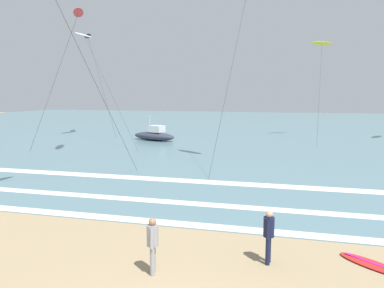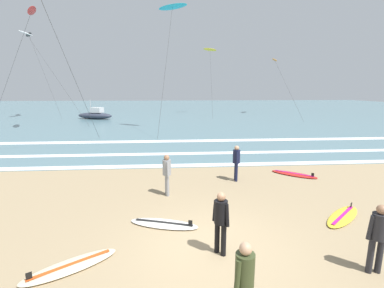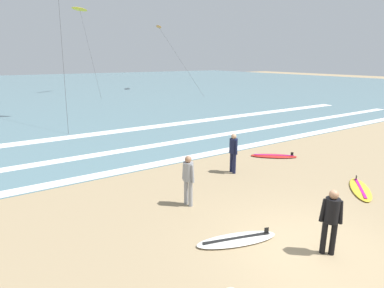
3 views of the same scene
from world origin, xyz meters
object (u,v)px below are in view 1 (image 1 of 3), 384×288
Objects in this scene: surfboard_left_pile at (374,265)px; kite_black_distant_high at (88,37)px; surfer_left_far at (269,232)px; kite_yellow_mid_center at (322,44)px; kite_white_far_left at (84,36)px; surfer_foreground_main at (153,241)px; kite_red_high_right at (78,14)px; offshore_boat at (154,135)px.

kite_black_distant_high is (-25.51, 29.40, 11.42)m from surfboard_left_pile.
surfer_left_far is 0.15× the size of kite_yellow_mid_center.
surfboard_left_pile is at bearing -47.71° from kite_white_far_left.
kite_black_distant_high is at bearing 130.95° from surfboard_left_pile.
kite_white_far_left is (-18.80, 29.29, 10.29)m from surfer_foreground_main.
surfer_foreground_main is 36.29m from kite_white_far_left.
kite_red_high_right is 13.55m from kite_white_far_left.
kite_yellow_mid_center is (0.58, 33.94, 10.33)m from surfboard_left_pile.
kite_white_far_left is at bearing 132.29° from surfboard_left_pile.
kite_white_far_left is at bearing -165.23° from kite_yellow_mid_center.
kite_red_high_right is 0.96× the size of kite_black_distant_high.
kite_yellow_mid_center is 0.92× the size of kite_white_far_left.
surfer_left_far is 1.00× the size of surfer_foreground_main.
surfboard_left_pile is at bearing 10.75° from surfer_left_far.
kite_red_high_right is (-12.34, 17.38, 9.98)m from surfer_foreground_main.
surfboard_left_pile is at bearing -49.05° from kite_black_distant_high.
kite_red_high_right is 0.97× the size of kite_white_far_left.
surfer_left_far is 36.82m from kite_white_far_left.
surfer_left_far is at bearing -63.47° from offshore_boat.
offshore_boat is at bearing 116.53° from surfer_left_far.
kite_white_far_left is 13.59m from offshore_boat.
surfer_left_far is at bearing -53.04° from kite_black_distant_high.
surfer_foreground_main is at bearing -58.17° from kite_black_distant_high.
surfer_foreground_main is 6.39m from surfboard_left_pile.
offshore_boat is at bearing 121.87° from surfboard_left_pile.
surfboard_left_pile is 0.17× the size of kite_black_distant_high.
surfboard_left_pile is 0.18× the size of kite_red_high_right.
surfer_left_far is 0.29× the size of offshore_boat.
kite_black_distant_high is at bearing 161.96° from offshore_boat.
kite_yellow_mid_center is 0.91× the size of kite_black_distant_high.
kite_yellow_mid_center is at bearing 79.65° from surfer_foreground_main.
surfer_left_far is 3.37m from surfer_foreground_main.
surfer_foreground_main is 0.14× the size of kite_red_high_right.
surfer_left_far is 0.14× the size of kite_red_high_right.
kite_yellow_mid_center is at bearing 14.77° from kite_white_far_left.
kite_black_distant_high is at bearing 126.96° from surfer_left_far.
surfboard_left_pile is 35.48m from kite_yellow_mid_center.
kite_white_far_left reaches higher than surfboard_left_pile.
kite_yellow_mid_center reaches higher than offshore_boat.
surfboard_left_pile is 31.15m from offshore_boat.
surfer_left_far is 24.27m from kite_red_high_right.
kite_black_distant_high is (-22.55, 29.96, 10.51)m from surfer_left_far.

